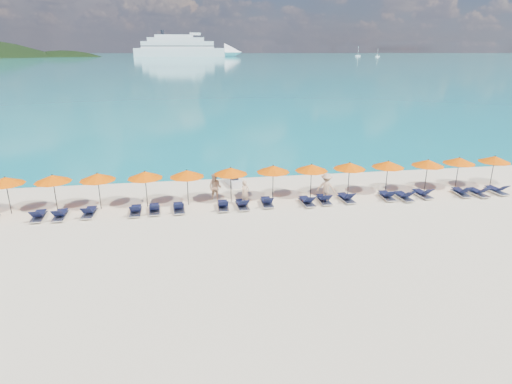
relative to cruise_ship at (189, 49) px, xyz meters
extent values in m
plane|color=beige|center=(-4.19, -557.65, -9.79)|extent=(1400.00, 1400.00, 0.00)
cube|color=#1FA9B2|center=(-4.19, 102.35, -9.79)|extent=(1600.00, 1300.00, 0.01)
ellipsoid|color=black|center=(-154.19, 2.35, -44.79)|extent=(162.00, 126.00, 85.50)
cube|color=silver|center=(-12.00, 0.72, -4.67)|extent=(113.67, 27.19, 10.24)
cone|color=silver|center=(55.47, -3.33, -4.67)|extent=(23.84, 23.84, 22.53)
cube|color=silver|center=(-14.04, 0.84, 4.54)|extent=(91.00, 22.78, 8.19)
cube|color=silver|center=(-16.08, 0.97, 10.69)|extent=(70.63, 19.52, 5.12)
cube|color=silver|center=(-18.13, 1.09, 14.78)|extent=(47.96, 15.10, 3.58)
cube|color=black|center=(-14.04, 0.84, 3.01)|extent=(92.13, 23.05, 0.92)
cube|color=black|center=(-14.04, 0.84, 6.59)|extent=(89.86, 22.50, 0.92)
cylinder|color=black|center=(-32.24, 1.93, 18.88)|extent=(4.51, 4.51, 5.63)
cube|color=silver|center=(223.94, -66.67, -9.07)|extent=(5.43, 1.81, 1.45)
cylinder|color=silver|center=(223.94, -66.67, -4.36)|extent=(0.33, 0.33, 9.05)
cube|color=silver|center=(213.77, -29.84, -8.90)|extent=(6.70, 2.23, 1.79)
cylinder|color=silver|center=(213.77, -29.84, -3.09)|extent=(0.40, 0.40, 11.17)
cube|color=silver|center=(-4.96, -549.23, -9.54)|extent=(1.14, 2.16, 0.47)
cube|color=black|center=(-4.93, -549.40, -9.19)|extent=(0.58, 0.92, 0.30)
cylinder|color=black|center=(-5.06, -548.73, -9.06)|extent=(0.47, 0.14, 0.05)
imported|color=tan|center=(-4.70, -553.59, -9.00)|extent=(0.69, 0.62, 1.59)
imported|color=tan|center=(-6.44, -552.41, -8.91)|extent=(0.99, 0.83, 1.76)
imported|color=tan|center=(0.42, -553.70, -8.86)|extent=(1.33, 1.05, 1.87)
cylinder|color=black|center=(-18.41, -552.74, -8.69)|extent=(0.05, 0.05, 2.20)
cone|color=#E65400|center=(-18.41, -552.74, -7.77)|extent=(2.10, 2.10, 0.42)
sphere|color=black|center=(-18.41, -552.74, -7.55)|extent=(0.08, 0.08, 0.08)
cylinder|color=black|center=(-15.86, -552.72, -8.69)|extent=(0.05, 0.05, 2.20)
cone|color=#E65400|center=(-15.86, -552.72, -7.77)|extent=(2.10, 2.10, 0.42)
sphere|color=black|center=(-15.86, -552.72, -7.55)|extent=(0.08, 0.08, 0.08)
cylinder|color=black|center=(-13.36, -552.77, -8.69)|extent=(0.05, 0.05, 2.20)
cone|color=#E65400|center=(-13.36, -552.77, -7.77)|extent=(2.10, 2.10, 0.42)
sphere|color=black|center=(-13.36, -552.77, -7.55)|extent=(0.08, 0.08, 0.08)
cylinder|color=black|center=(-10.62, -552.80, -8.69)|extent=(0.05, 0.05, 2.20)
cone|color=#E65400|center=(-10.62, -552.80, -7.77)|extent=(2.10, 2.10, 0.42)
sphere|color=black|center=(-10.62, -552.80, -7.55)|extent=(0.08, 0.08, 0.08)
cylinder|color=black|center=(-8.15, -552.90, -8.69)|extent=(0.05, 0.05, 2.20)
cone|color=#E65400|center=(-8.15, -552.90, -7.77)|extent=(2.10, 2.10, 0.42)
sphere|color=black|center=(-8.15, -552.90, -7.55)|extent=(0.08, 0.08, 0.08)
cylinder|color=black|center=(-5.48, -552.75, -8.69)|extent=(0.05, 0.05, 2.20)
cone|color=#E65400|center=(-5.48, -552.75, -7.77)|extent=(2.10, 2.10, 0.42)
sphere|color=black|center=(-5.48, -552.75, -7.55)|extent=(0.08, 0.08, 0.08)
cylinder|color=black|center=(-2.79, -552.70, -8.69)|extent=(0.05, 0.05, 2.20)
cone|color=#E65400|center=(-2.79, -552.70, -7.77)|extent=(2.10, 2.10, 0.42)
sphere|color=black|center=(-2.79, -552.70, -7.55)|extent=(0.08, 0.08, 0.08)
cylinder|color=black|center=(-0.32, -552.80, -8.69)|extent=(0.05, 0.05, 2.20)
cone|color=#E65400|center=(-0.32, -552.80, -7.77)|extent=(2.10, 2.10, 0.42)
sphere|color=black|center=(-0.32, -552.80, -7.55)|extent=(0.08, 0.08, 0.08)
cylinder|color=black|center=(2.24, -552.75, -8.69)|extent=(0.05, 0.05, 2.20)
cone|color=#E65400|center=(2.24, -552.75, -7.77)|extent=(2.10, 2.10, 0.42)
sphere|color=black|center=(2.24, -552.75, -7.55)|extent=(0.08, 0.08, 0.08)
cylinder|color=black|center=(4.86, -552.78, -8.69)|extent=(0.05, 0.05, 2.20)
cone|color=#E65400|center=(4.86, -552.78, -7.77)|extent=(2.10, 2.10, 0.42)
sphere|color=black|center=(4.86, -552.78, -7.55)|extent=(0.08, 0.08, 0.08)
cylinder|color=black|center=(7.62, -552.86, -8.69)|extent=(0.05, 0.05, 2.20)
cone|color=#E65400|center=(7.62, -552.86, -7.77)|extent=(2.10, 2.10, 0.42)
sphere|color=black|center=(7.62, -552.86, -7.55)|extent=(0.08, 0.08, 0.08)
cylinder|color=black|center=(10.03, -552.65, -8.69)|extent=(0.05, 0.05, 2.20)
cone|color=#E65400|center=(10.03, -552.65, -7.77)|extent=(2.10, 2.10, 0.42)
sphere|color=black|center=(10.03, -552.65, -7.55)|extent=(0.08, 0.08, 0.08)
cylinder|color=black|center=(12.66, -552.67, -8.69)|extent=(0.05, 0.05, 2.20)
cone|color=#E65400|center=(12.66, -552.67, -7.77)|extent=(2.10, 2.10, 0.42)
sphere|color=black|center=(12.66, -552.67, -7.55)|extent=(0.08, 0.08, 0.08)
cube|color=silver|center=(-16.54, -553.95, -9.65)|extent=(0.73, 1.74, 0.06)
cube|color=black|center=(-16.55, -553.70, -9.49)|extent=(0.62, 1.13, 0.04)
cube|color=black|center=(-16.50, -554.50, -9.24)|extent=(0.58, 0.57, 0.43)
cube|color=silver|center=(-15.36, -554.01, -9.65)|extent=(0.67, 1.72, 0.06)
cube|color=black|center=(-15.37, -553.76, -9.49)|extent=(0.58, 1.11, 0.04)
cube|color=black|center=(-15.35, -554.56, -9.24)|extent=(0.56, 0.55, 0.43)
cube|color=silver|center=(-13.81, -553.85, -9.65)|extent=(0.68, 1.72, 0.06)
cube|color=black|center=(-13.80, -553.60, -9.49)|extent=(0.59, 1.12, 0.04)
cube|color=black|center=(-13.83, -554.40, -9.24)|extent=(0.57, 0.55, 0.43)
cube|color=silver|center=(-11.20, -553.99, -9.65)|extent=(0.67, 1.72, 0.06)
cube|color=black|center=(-11.21, -553.74, -9.49)|extent=(0.58, 1.12, 0.04)
cube|color=black|center=(-11.19, -554.54, -9.24)|extent=(0.57, 0.55, 0.43)
cube|color=silver|center=(-10.14, -553.92, -9.65)|extent=(0.75, 1.74, 0.06)
cube|color=black|center=(-10.15, -553.67, -9.49)|extent=(0.63, 1.14, 0.04)
cube|color=black|center=(-10.09, -554.47, -9.24)|extent=(0.59, 0.58, 0.43)
cube|color=silver|center=(-8.72, -553.94, -9.65)|extent=(0.73, 1.74, 0.06)
cube|color=black|center=(-8.74, -553.69, -9.49)|extent=(0.62, 1.13, 0.04)
cube|color=black|center=(-8.69, -554.49, -9.24)|extent=(0.58, 0.57, 0.43)
cube|color=silver|center=(-6.09, -553.97, -9.65)|extent=(0.67, 1.72, 0.06)
cube|color=black|center=(-6.09, -553.72, -9.49)|extent=(0.58, 1.12, 0.04)
cube|color=black|center=(-6.11, -554.52, -9.24)|extent=(0.57, 0.55, 0.43)
cube|color=silver|center=(-4.93, -553.99, -9.65)|extent=(0.74, 1.74, 0.06)
cube|color=black|center=(-4.95, -553.74, -9.49)|extent=(0.63, 1.14, 0.04)
cube|color=black|center=(-4.89, -554.54, -9.24)|extent=(0.59, 0.57, 0.43)
cube|color=silver|center=(-3.37, -553.79, -9.65)|extent=(0.66, 1.71, 0.06)
cube|color=black|center=(-3.37, -553.54, -9.49)|extent=(0.58, 1.11, 0.04)
cube|color=black|center=(-3.39, -554.33, -9.24)|extent=(0.56, 0.55, 0.43)
cube|color=silver|center=(-0.91, -554.05, -9.65)|extent=(0.74, 1.74, 0.06)
cube|color=black|center=(-0.93, -553.80, -9.49)|extent=(0.63, 1.14, 0.04)
cube|color=black|center=(-0.87, -554.60, -9.24)|extent=(0.59, 0.57, 0.43)
cube|color=silver|center=(0.24, -553.88, -9.65)|extent=(0.64, 1.71, 0.06)
cube|color=black|center=(0.24, -553.63, -9.49)|extent=(0.56, 1.11, 0.04)
cube|color=black|center=(0.23, -554.43, -9.24)|extent=(0.56, 0.54, 0.43)
cube|color=silver|center=(1.72, -553.82, -9.65)|extent=(0.74, 1.74, 0.06)
cube|color=black|center=(1.70, -553.57, -9.49)|extent=(0.63, 1.14, 0.04)
cube|color=black|center=(1.76, -554.37, -9.24)|extent=(0.59, 0.58, 0.43)
cube|color=silver|center=(4.45, -553.84, -9.65)|extent=(0.70, 1.73, 0.06)
cube|color=black|center=(4.46, -553.59, -9.49)|extent=(0.60, 1.13, 0.04)
cube|color=black|center=(4.42, -554.39, -9.24)|extent=(0.58, 0.56, 0.43)
cube|color=silver|center=(5.48, -554.12, -9.65)|extent=(0.67, 1.72, 0.06)
cube|color=black|center=(5.47, -553.87, -9.49)|extent=(0.58, 1.12, 0.04)
cube|color=black|center=(5.50, -554.67, -9.24)|extent=(0.57, 0.55, 0.43)
cube|color=silver|center=(6.92, -553.83, -9.65)|extent=(0.77, 1.75, 0.06)
cube|color=black|center=(6.89, -553.58, -9.49)|extent=(0.65, 1.14, 0.04)
cube|color=black|center=(6.97, -554.38, -9.24)|extent=(0.60, 0.58, 0.43)
cube|color=silver|center=(9.61, -553.94, -9.65)|extent=(0.76, 1.75, 0.06)
cube|color=black|center=(9.63, -553.69, -9.49)|extent=(0.64, 1.14, 0.04)
cube|color=black|center=(9.56, -554.49, -9.24)|extent=(0.59, 0.58, 0.43)
cube|color=silver|center=(10.67, -554.16, -9.65)|extent=(0.73, 1.74, 0.06)
cube|color=black|center=(10.65, -553.91, -9.49)|extent=(0.62, 1.13, 0.04)
cube|color=black|center=(10.70, -554.70, -9.24)|extent=(0.58, 0.57, 0.43)
cube|color=silver|center=(12.18, -553.94, -9.65)|extent=(0.77, 1.75, 0.06)
cube|color=black|center=(12.15, -553.69, -9.49)|extent=(0.65, 1.14, 0.04)
cube|color=black|center=(12.22, -554.49, -9.24)|extent=(0.60, 0.58, 0.43)
camera|label=1|loc=(-8.00, -578.08, -0.64)|focal=30.00mm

